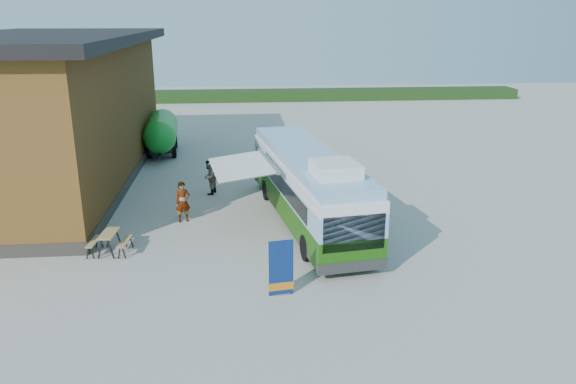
{
  "coord_description": "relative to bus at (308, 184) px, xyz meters",
  "views": [
    {
      "loc": [
        -0.88,
        -19.41,
        8.4
      ],
      "look_at": [
        1.09,
        2.54,
        1.4
      ],
      "focal_mm": 35.0,
      "sensor_mm": 36.0,
      "label": 1
    }
  ],
  "objects": [
    {
      "name": "banner",
      "position": [
        -1.62,
        -6.35,
        -0.92
      ],
      "size": [
        0.8,
        0.26,
        1.84
      ],
      "rotation": [
        0.0,
        0.0,
        0.15
      ],
      "color": "navy",
      "rests_on": "ground"
    },
    {
      "name": "hedge",
      "position": [
        6.07,
        35.31,
        -1.17
      ],
      "size": [
        40.0,
        3.0,
        1.0
      ],
      "primitive_type": "cube",
      "color": "#264419",
      "rests_on": "ground"
    },
    {
      "name": "slurry_tanker",
      "position": [
        -7.63,
        13.12,
        -0.26
      ],
      "size": [
        2.28,
        6.6,
        2.44
      ],
      "rotation": [
        0.0,
        0.0,
        0.08
      ],
      "color": "green",
      "rests_on": "ground"
    },
    {
      "name": "person_b",
      "position": [
        -4.28,
        4.27,
        -0.81
      ],
      "size": [
        0.9,
        1.01,
        1.71
      ],
      "primitive_type": "imported",
      "rotation": [
        0.0,
        0.0,
        -1.94
      ],
      "color": "#999999",
      "rests_on": "ground"
    },
    {
      "name": "awning",
      "position": [
        -2.57,
        0.27,
        0.88
      ],
      "size": [
        2.91,
        4.12,
        0.49
      ],
      "rotation": [
        0.0,
        0.0,
        0.15
      ],
      "color": "white",
      "rests_on": "ground"
    },
    {
      "name": "person_a",
      "position": [
        -5.22,
        0.54,
        -0.8
      ],
      "size": [
        0.73,
        0.6,
        1.74
      ],
      "primitive_type": "imported",
      "rotation": [
        0.0,
        0.0,
        0.32
      ],
      "color": "#999999",
      "rests_on": "ground"
    },
    {
      "name": "ground",
      "position": [
        -1.93,
        -2.69,
        -1.67
      ],
      "size": [
        100.0,
        100.0,
        0.0
      ],
      "primitive_type": "plane",
      "color": "#BCB7AD",
      "rests_on": "ground"
    },
    {
      "name": "bus",
      "position": [
        0.0,
        0.0,
        0.0
      ],
      "size": [
        4.06,
        11.61,
        3.5
      ],
      "rotation": [
        0.0,
        0.0,
        0.15
      ],
      "color": "#2D6310",
      "rests_on": "ground"
    },
    {
      "name": "picnic_table",
      "position": [
        -7.63,
        -2.57,
        -1.08
      ],
      "size": [
        1.49,
        1.35,
        0.79
      ],
      "rotation": [
        0.0,
        0.0,
        -0.08
      ],
      "color": "#A67E4E",
      "rests_on": "ground"
    },
    {
      "name": "barn",
      "position": [
        -12.43,
        7.31,
        1.92
      ],
      "size": [
        9.6,
        21.2,
        7.5
      ],
      "color": "brown",
      "rests_on": "ground"
    }
  ]
}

